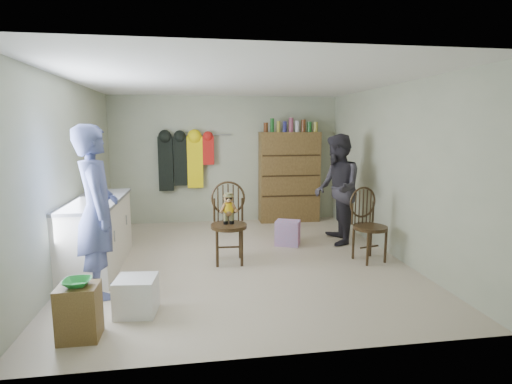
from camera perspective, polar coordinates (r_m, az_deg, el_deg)
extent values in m
plane|color=beige|center=(5.84, -2.16, -9.62)|extent=(5.00, 5.00, 0.00)
plane|color=#AAAF92|center=(8.04, -4.27, 4.61)|extent=(4.50, 0.00, 4.50)
plane|color=#AAAF92|center=(5.76, -25.07, 2.04)|extent=(0.00, 5.00, 5.00)
plane|color=#AAAF92|center=(6.23, 18.80, 2.88)|extent=(0.00, 5.00, 5.00)
plane|color=white|center=(5.57, -2.31, 15.56)|extent=(5.00, 5.00, 0.00)
cube|color=silver|center=(5.83, -21.70, -5.69)|extent=(0.60, 1.80, 0.90)
cube|color=slate|center=(5.73, -21.97, -1.13)|extent=(0.64, 1.86, 0.04)
cylinder|color=#99999E|center=(5.31, -19.55, -5.95)|extent=(0.02, 0.02, 0.14)
cylinder|color=#99999E|center=(6.18, -18.02, -3.82)|extent=(0.02, 0.02, 0.14)
cube|color=brown|center=(4.03, -23.95, -15.43)|extent=(0.35, 0.30, 0.50)
imported|color=green|center=(3.93, -24.21, -11.72)|extent=(0.24, 0.24, 0.06)
cube|color=white|center=(4.36, -16.72, -13.99)|extent=(0.43, 0.41, 0.38)
cylinder|color=#3B2814|center=(5.58, -3.90, -4.87)|extent=(0.53, 0.53, 0.05)
cylinder|color=#3B2814|center=(5.49, -5.56, -8.12)|extent=(0.04, 0.04, 0.50)
cylinder|color=#3B2814|center=(5.50, -2.04, -8.05)|extent=(0.04, 0.04, 0.50)
cylinder|color=#3B2814|center=(5.82, -5.59, -7.12)|extent=(0.04, 0.04, 0.50)
cylinder|color=#3B2814|center=(5.83, -2.28, -7.06)|extent=(0.04, 0.04, 0.50)
torus|color=#3B2814|center=(5.70, -4.01, -0.88)|extent=(0.49, 0.05, 0.49)
cylinder|color=#3B2814|center=(5.72, -6.00, -2.58)|extent=(0.03, 0.03, 0.33)
cylinder|color=#3B2814|center=(5.73, -1.98, -2.51)|extent=(0.03, 0.03, 0.33)
cylinder|color=gold|center=(5.54, -3.94, -2.24)|extent=(0.14, 0.14, 0.13)
cylinder|color=#475128|center=(5.57, -3.93, -3.56)|extent=(0.08, 0.08, 0.20)
sphere|color=#9E7042|center=(5.52, -3.96, -0.97)|extent=(0.12, 0.12, 0.12)
cylinder|color=#475128|center=(5.51, -3.97, -0.37)|extent=(0.11, 0.11, 0.04)
cube|color=black|center=(5.46, -3.91, -0.98)|extent=(0.09, 0.01, 0.02)
cylinder|color=#3B2814|center=(5.87, 16.00, -4.91)|extent=(0.57, 0.57, 0.05)
cylinder|color=#3B2814|center=(5.73, 15.67, -7.89)|extent=(0.04, 0.04, 0.46)
cylinder|color=#3B2814|center=(5.92, 18.02, -7.44)|extent=(0.04, 0.04, 0.46)
cylinder|color=#3B2814|center=(5.97, 13.73, -7.13)|extent=(0.04, 0.04, 0.46)
cylinder|color=#3B2814|center=(6.15, 16.05, -6.73)|extent=(0.04, 0.04, 0.46)
torus|color=#3B2814|center=(5.94, 15.01, -1.42)|extent=(0.44, 0.14, 0.45)
cylinder|color=#3B2814|center=(5.85, 13.59, -3.07)|extent=(0.03, 0.03, 0.31)
cylinder|color=#3B2814|center=(6.08, 16.39, -2.74)|extent=(0.03, 0.03, 0.31)
cube|color=pink|center=(6.51, 4.54, -5.84)|extent=(0.46, 0.42, 0.40)
imported|color=#4F5991|center=(4.77, -21.77, -2.60)|extent=(0.63, 0.80, 1.92)
imported|color=#2D2B33|center=(6.60, 11.51, 0.39)|extent=(0.80, 0.96, 1.79)
cube|color=brown|center=(8.08, 4.75, 2.13)|extent=(1.20, 0.38, 1.80)
cube|color=#3B2814|center=(7.94, 5.04, -0.54)|extent=(1.16, 0.02, 0.03)
cube|color=#3B2814|center=(7.89, 5.08, 2.32)|extent=(1.16, 0.02, 0.03)
cube|color=#3B2814|center=(7.85, 5.12, 5.22)|extent=(1.16, 0.02, 0.03)
cylinder|color=#592D14|center=(7.82, 1.41, 9.22)|extent=(0.09, 0.09, 0.18)
cylinder|color=#19591E|center=(7.84, 2.32, 9.50)|extent=(0.08, 0.08, 0.26)
cylinder|color=#A59933|center=(7.87, 3.22, 9.31)|extent=(0.07, 0.07, 0.21)
cylinder|color=navy|center=(7.89, 4.12, 9.28)|extent=(0.08, 0.08, 0.21)
cylinder|color=#8C3F59|center=(7.92, 5.02, 9.52)|extent=(0.09, 0.09, 0.28)
cylinder|color=#B2B2B7|center=(7.95, 5.90, 9.30)|extent=(0.09, 0.09, 0.22)
cylinder|color=#592D14|center=(7.99, 6.78, 9.37)|extent=(0.09, 0.09, 0.24)
cylinder|color=#19591E|center=(8.02, 7.65, 9.20)|extent=(0.08, 0.08, 0.20)
cylinder|color=#A59933|center=(8.06, 8.52, 9.16)|extent=(0.08, 0.08, 0.20)
cylinder|color=#99999E|center=(7.94, -7.19, 8.12)|extent=(1.00, 0.02, 0.02)
cube|color=black|center=(7.92, -12.76, 3.95)|extent=(0.28, 0.10, 1.05)
cube|color=black|center=(7.91, -10.74, 4.36)|extent=(0.26, 0.10, 0.95)
cube|color=yellow|center=(7.90, -8.70, 4.24)|extent=(0.30, 0.10, 1.00)
cube|color=red|center=(7.89, -6.84, 5.91)|extent=(0.22, 0.10, 0.55)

